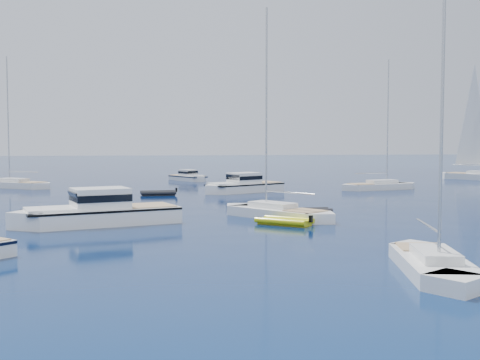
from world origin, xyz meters
name	(u,v)px	position (x,y,z in m)	size (l,w,h in m)	color
ground	(315,266)	(0.00, 0.00, 0.00)	(400.00, 400.00, 0.00)	navy
motor_cruiser_centre	(97,225)	(-10.88, 14.94, 0.00)	(3.61, 11.80, 3.10)	white
motor_cruiser_distant	(243,192)	(2.07, 38.70, 0.00)	(3.13, 10.22, 2.68)	white
motor_cruiser_horizon	(189,181)	(-2.78, 58.15, 0.00)	(2.27, 7.41, 1.95)	silver
sailboat_fore	(433,272)	(4.65, -1.80, 0.00)	(2.53, 9.75, 14.33)	white
sailboat_mid_r	(277,218)	(1.58, 16.89, 0.00)	(2.76, 10.63, 15.62)	white
sailboat_centre	(379,189)	(17.87, 40.31, 0.00)	(2.68, 10.32, 15.17)	silver
sailboat_sails_r	(480,180)	(38.01, 54.87, 0.00)	(3.32, 12.76, 18.75)	silver
sailboat_far_l	(17,188)	(-23.38, 48.20, 0.00)	(2.81, 10.82, 15.90)	silver
tender_yellow	(284,225)	(1.38, 13.30, 0.00)	(2.07, 3.81, 0.95)	#C5C80B
tender_grey_near	(313,214)	(4.72, 18.71, 0.00)	(1.61, 2.77, 0.95)	black
tender_grey_far	(158,195)	(-6.92, 36.19, 0.00)	(2.02, 3.70, 0.95)	black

